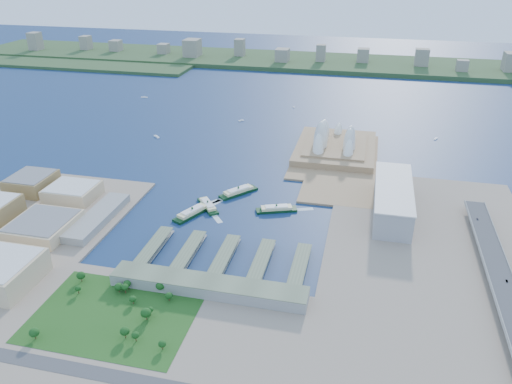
% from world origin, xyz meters
% --- Properties ---
extents(ground, '(3000.00, 3000.00, 0.00)m').
position_xyz_m(ground, '(0.00, 0.00, 0.00)').
color(ground, '#10264B').
rests_on(ground, ground).
extents(west_land, '(220.00, 390.00, 3.00)m').
position_xyz_m(west_land, '(-250.00, -105.00, 1.50)').
color(west_land, gray).
rests_on(west_land, ground).
extents(south_land, '(720.00, 180.00, 3.00)m').
position_xyz_m(south_land, '(0.00, -210.00, 1.50)').
color(south_land, gray).
rests_on(south_land, ground).
extents(east_land, '(240.00, 500.00, 3.00)m').
position_xyz_m(east_land, '(240.00, -50.00, 1.50)').
color(east_land, gray).
rests_on(east_land, ground).
extents(peninsula, '(135.00, 220.00, 3.00)m').
position_xyz_m(peninsula, '(107.50, 260.00, 1.50)').
color(peninsula, '#967652').
rests_on(peninsula, ground).
extents(far_shore, '(2200.00, 260.00, 12.00)m').
position_xyz_m(far_shore, '(0.00, 980.00, 6.00)').
color(far_shore, '#2D4926').
rests_on(far_shore, ground).
extents(opera_house, '(134.00, 180.00, 58.00)m').
position_xyz_m(opera_house, '(105.00, 280.00, 32.00)').
color(opera_house, white).
rests_on(opera_house, peninsula).
extents(toaster_building, '(45.00, 155.00, 35.00)m').
position_xyz_m(toaster_building, '(195.00, 80.00, 20.50)').
color(toaster_building, gray).
rests_on(toaster_building, east_land).
extents(expressway, '(26.00, 340.00, 11.85)m').
position_xyz_m(expressway, '(300.00, -60.00, 8.93)').
color(expressway, gray).
rests_on(expressway, east_land).
extents(west_buildings, '(200.00, 280.00, 27.00)m').
position_xyz_m(west_buildings, '(-250.00, -70.00, 16.50)').
color(west_buildings, olive).
rests_on(west_buildings, west_land).
extents(ferry_wharves, '(184.00, 90.00, 9.30)m').
position_xyz_m(ferry_wharves, '(14.00, -75.00, 4.65)').
color(ferry_wharves, '#59654C').
rests_on(ferry_wharves, ground).
extents(terminal_building, '(200.00, 28.00, 12.00)m').
position_xyz_m(terminal_building, '(15.00, -135.00, 9.00)').
color(terminal_building, gray).
rests_on(terminal_building, south_land).
extents(park, '(150.00, 110.00, 16.00)m').
position_xyz_m(park, '(-60.00, -190.00, 11.00)').
color(park, '#194714').
rests_on(park, south_land).
extents(far_skyline, '(1900.00, 140.00, 55.00)m').
position_xyz_m(far_skyline, '(0.00, 960.00, 39.50)').
color(far_skyline, gray).
rests_on(far_skyline, far_shore).
extents(ferry_a, '(41.35, 48.07, 9.61)m').
position_xyz_m(ferry_a, '(-43.71, 41.83, 4.80)').
color(ferry_a, black).
rests_on(ferry_a, ground).
extents(ferry_b, '(48.78, 54.74, 11.08)m').
position_xyz_m(ferry_b, '(-14.15, 90.37, 5.54)').
color(ferry_b, black).
rests_on(ferry_b, ground).
extents(ferry_c, '(38.67, 58.95, 11.02)m').
position_xyz_m(ferry_c, '(-56.46, 17.00, 5.51)').
color(ferry_c, black).
rests_on(ferry_c, ground).
extents(ferry_d, '(55.15, 31.66, 10.17)m').
position_xyz_m(ferry_d, '(47.91, 52.04, 5.08)').
color(ferry_d, black).
rests_on(ferry_d, ground).
extents(boat_a, '(14.61, 13.52, 3.08)m').
position_xyz_m(boat_a, '(-220.11, 281.18, 1.54)').
color(boat_a, white).
rests_on(boat_a, ground).
extents(boat_b, '(10.80, 10.27, 2.98)m').
position_xyz_m(boat_b, '(-92.90, 406.77, 1.49)').
color(boat_b, white).
rests_on(boat_b, ground).
extents(boat_c, '(7.54, 11.39, 2.49)m').
position_xyz_m(boat_c, '(276.90, 385.79, 1.24)').
color(boat_c, white).
rests_on(boat_c, ground).
extents(boat_d, '(15.82, 4.39, 2.64)m').
position_xyz_m(boat_d, '(-354.65, 523.13, 1.32)').
color(boat_d, white).
rests_on(boat_d, ground).
extents(boat_e, '(5.60, 10.03, 2.35)m').
position_xyz_m(boat_e, '(-5.77, 524.05, 1.17)').
color(boat_e, white).
rests_on(boat_e, ground).
extents(car_b, '(1.42, 4.09, 1.35)m').
position_xyz_m(car_b, '(304.00, -67.42, 15.52)').
color(car_b, slate).
rests_on(car_b, expressway).
extents(car_c, '(1.80, 4.42, 1.28)m').
position_xyz_m(car_c, '(296.00, 59.23, 15.49)').
color(car_c, slate).
rests_on(car_c, expressway).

